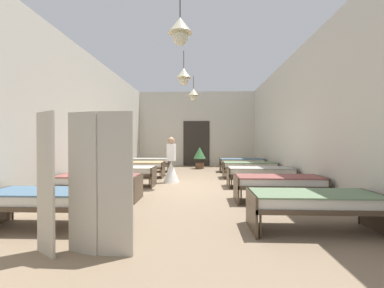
# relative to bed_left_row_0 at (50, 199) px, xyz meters

# --- Properties ---
(ground_plane) EXTENTS (6.76, 13.76, 0.10)m
(ground_plane) POSITION_rel_bed_left_row_0_xyz_m (2.03, 3.80, -0.49)
(ground_plane) COLOR #8C755B
(room_shell) EXTENTS (6.56, 13.36, 3.99)m
(room_shell) POSITION_rel_bed_left_row_0_xyz_m (2.03, 5.16, 1.56)
(room_shell) COLOR beige
(room_shell) RESTS_ON ground
(bed_left_row_0) EXTENTS (1.90, 0.84, 0.57)m
(bed_left_row_0) POSITION_rel_bed_left_row_0_xyz_m (0.00, 0.00, 0.00)
(bed_left_row_0) COLOR #473828
(bed_left_row_0) RESTS_ON ground
(bed_right_row_0) EXTENTS (1.90, 0.84, 0.57)m
(bed_right_row_0) POSITION_rel_bed_left_row_0_xyz_m (4.06, 0.00, 0.00)
(bed_right_row_0) COLOR #473828
(bed_right_row_0) RESTS_ON ground
(bed_left_row_1) EXTENTS (1.90, 0.84, 0.57)m
(bed_left_row_1) POSITION_rel_bed_left_row_0_xyz_m (0.00, 1.90, 0.00)
(bed_left_row_1) COLOR #473828
(bed_left_row_1) RESTS_ON ground
(bed_right_row_1) EXTENTS (1.90, 0.84, 0.57)m
(bed_right_row_1) POSITION_rel_bed_left_row_0_xyz_m (4.06, 1.90, 0.00)
(bed_right_row_1) COLOR #473828
(bed_right_row_1) RESTS_ON ground
(bed_left_row_2) EXTENTS (1.90, 0.84, 0.57)m
(bed_left_row_2) POSITION_rel_bed_left_row_0_xyz_m (0.00, 3.80, 0.00)
(bed_left_row_2) COLOR #473828
(bed_left_row_2) RESTS_ON ground
(bed_right_row_2) EXTENTS (1.90, 0.84, 0.57)m
(bed_right_row_2) POSITION_rel_bed_left_row_0_xyz_m (4.06, 3.80, 0.00)
(bed_right_row_2) COLOR #473828
(bed_right_row_2) RESTS_ON ground
(bed_left_row_3) EXTENTS (1.90, 0.84, 0.57)m
(bed_left_row_3) POSITION_rel_bed_left_row_0_xyz_m (0.00, 5.70, 0.00)
(bed_left_row_3) COLOR #473828
(bed_left_row_3) RESTS_ON ground
(bed_right_row_3) EXTENTS (1.90, 0.84, 0.57)m
(bed_right_row_3) POSITION_rel_bed_left_row_0_xyz_m (4.06, 5.70, 0.00)
(bed_right_row_3) COLOR #473828
(bed_right_row_3) RESTS_ON ground
(bed_left_row_4) EXTENTS (1.90, 0.84, 0.57)m
(bed_left_row_4) POSITION_rel_bed_left_row_0_xyz_m (0.00, 7.60, 0.00)
(bed_left_row_4) COLOR #473828
(bed_left_row_4) RESTS_ON ground
(bed_right_row_4) EXTENTS (1.90, 0.84, 0.57)m
(bed_right_row_4) POSITION_rel_bed_left_row_0_xyz_m (4.06, 7.60, 0.00)
(bed_right_row_4) COLOR #473828
(bed_right_row_4) RESTS_ON ground
(nurse_near_aisle) EXTENTS (0.52, 0.52, 1.49)m
(nurse_near_aisle) POSITION_rel_bed_left_row_0_xyz_m (1.36, 4.59, 0.09)
(nurse_near_aisle) COLOR white
(nurse_near_aisle) RESTS_ON ground
(potted_plant) EXTENTS (0.59, 0.59, 1.05)m
(potted_plant) POSITION_rel_bed_left_row_0_xyz_m (2.22, 8.86, 0.20)
(potted_plant) COLOR brown
(potted_plant) RESTS_ON ground
(privacy_screen) EXTENTS (1.23, 0.28, 1.70)m
(privacy_screen) POSITION_rel_bed_left_row_0_xyz_m (0.95, -0.98, 0.41)
(privacy_screen) COLOR #BCB29E
(privacy_screen) RESTS_ON ground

